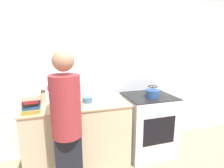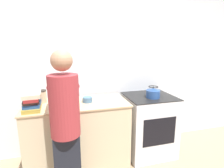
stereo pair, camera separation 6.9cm
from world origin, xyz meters
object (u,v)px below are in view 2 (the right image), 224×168
(knife, at_px, (61,105))
(oven, at_px, (148,124))
(kettle, at_px, (153,93))
(person, at_px, (65,122))
(cutting_board, at_px, (64,105))
(bowl_prep, at_px, (87,100))
(canister_jar, at_px, (42,97))

(knife, bearing_deg, oven, -14.10)
(oven, xyz_separation_m, kettle, (0.00, -0.09, 0.54))
(person, distance_m, kettle, 1.33)
(cutting_board, relative_size, bowl_prep, 2.19)
(bowl_prep, bearing_deg, kettle, -3.90)
(cutting_board, xyz_separation_m, knife, (-0.03, -0.00, 0.01))
(kettle, bearing_deg, person, -160.14)
(oven, xyz_separation_m, person, (-1.25, -0.55, 0.44))
(bowl_prep, bearing_deg, cutting_board, -166.78)
(cutting_board, xyz_separation_m, bowl_prep, (0.31, 0.07, 0.03))
(oven, relative_size, canister_jar, 5.41)
(oven, bearing_deg, canister_jar, 176.06)
(oven, relative_size, bowl_prep, 6.99)
(knife, relative_size, kettle, 1.08)
(person, height_order, bowl_prep, person)
(knife, xyz_separation_m, kettle, (1.29, 0.01, 0.06))
(kettle, height_order, canister_jar, kettle)
(kettle, relative_size, bowl_prep, 1.49)
(oven, relative_size, person, 0.57)
(kettle, relative_size, canister_jar, 1.16)
(kettle, bearing_deg, cutting_board, -179.60)
(bowl_prep, height_order, canister_jar, canister_jar)
(cutting_board, height_order, kettle, kettle)
(person, bearing_deg, cutting_board, 91.78)
(oven, xyz_separation_m, bowl_prep, (-0.95, -0.03, 0.50))
(cutting_board, distance_m, knife, 0.03)
(person, distance_m, bowl_prep, 0.60)
(cutting_board, bearing_deg, kettle, 0.40)
(cutting_board, bearing_deg, knife, -172.69)
(bowl_prep, xyz_separation_m, canister_jar, (-0.59, 0.14, 0.05))
(oven, relative_size, kettle, 4.68)
(oven, bearing_deg, person, -156.39)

